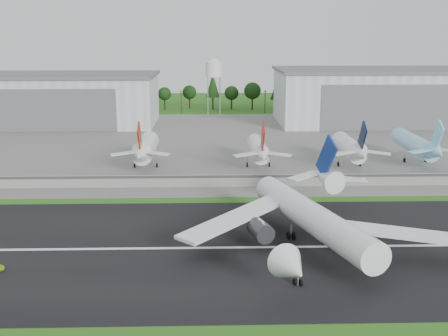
{
  "coord_description": "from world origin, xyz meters",
  "views": [
    {
      "loc": [
        -7.63,
        -93.74,
        41.48
      ],
      "look_at": [
        -3.96,
        40.0,
        9.0
      ],
      "focal_mm": 45.0,
      "sensor_mm": 36.0,
      "label": 1
    }
  ],
  "objects_px": {
    "parked_jet_navy": "(351,148)",
    "parked_jet_skyblue": "(418,145)",
    "main_airliner": "(312,225)",
    "parked_jet_red_b": "(259,150)",
    "parked_jet_red_a": "(145,149)"
  },
  "relations": [
    {
      "from": "parked_jet_navy",
      "to": "parked_jet_skyblue",
      "type": "height_order",
      "value": "parked_jet_navy"
    },
    {
      "from": "main_airliner",
      "to": "parked_jet_skyblue",
      "type": "bearing_deg",
      "value": -140.5
    },
    {
      "from": "parked_jet_red_b",
      "to": "parked_jet_navy",
      "type": "xyz_separation_m",
      "value": [
        28.93,
        0.05,
        0.29
      ]
    },
    {
      "from": "main_airliner",
      "to": "parked_jet_navy",
      "type": "height_order",
      "value": "main_airliner"
    },
    {
      "from": "main_airliner",
      "to": "parked_jet_red_b",
      "type": "xyz_separation_m",
      "value": [
        -4.45,
        66.94,
        1.04
      ]
    },
    {
      "from": "parked_jet_red_a",
      "to": "parked_jet_skyblue",
      "type": "bearing_deg",
      "value": 3.26
    },
    {
      "from": "parked_jet_red_b",
      "to": "parked_jet_navy",
      "type": "distance_m",
      "value": 28.93
    },
    {
      "from": "parked_jet_navy",
      "to": "parked_jet_skyblue",
      "type": "relative_size",
      "value": 0.84
    },
    {
      "from": "main_airliner",
      "to": "parked_jet_red_a",
      "type": "xyz_separation_m",
      "value": [
        -39.84,
        67.01,
        1.52
      ]
    },
    {
      "from": "parked_jet_red_a",
      "to": "parked_jet_navy",
      "type": "bearing_deg",
      "value": -0.02
    },
    {
      "from": "parked_jet_navy",
      "to": "main_airliner",
      "type": "bearing_deg",
      "value": -110.07
    },
    {
      "from": "main_airliner",
      "to": "parked_jet_skyblue",
      "type": "relative_size",
      "value": 1.56
    },
    {
      "from": "parked_jet_navy",
      "to": "parked_jet_red_a",
      "type": "bearing_deg",
      "value": 179.98
    },
    {
      "from": "main_airliner",
      "to": "parked_jet_red_b",
      "type": "bearing_deg",
      "value": -103.37
    },
    {
      "from": "main_airliner",
      "to": "parked_jet_navy",
      "type": "relative_size",
      "value": 1.85
    }
  ]
}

